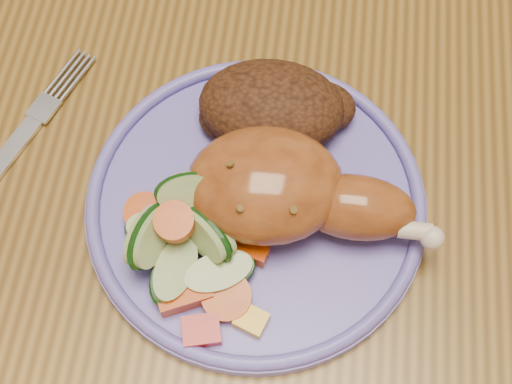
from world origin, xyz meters
TOP-DOWN VIEW (x-y plane):
  - ground at (0.00, 0.00)m, footprint 4.00×4.00m
  - dining_table at (0.00, 0.00)m, footprint 0.90×1.40m
  - plate at (-0.05, -0.08)m, footprint 0.25×0.25m
  - plate_rim at (-0.05, -0.08)m, footprint 0.24×0.24m
  - chicken_leg at (-0.03, -0.09)m, footprint 0.18×0.10m
  - rice_pilaf at (-0.04, -0.01)m, footprint 0.12×0.08m
  - vegetable_pile at (-0.09, -0.13)m, footprint 0.11×0.12m
  - fork at (-0.24, -0.06)m, footprint 0.08×0.16m

SIDE VIEW (x-z plane):
  - ground at x=0.00m, z-range 0.00..0.00m
  - dining_table at x=0.00m, z-range 0.29..1.04m
  - fork at x=-0.24m, z-range 0.75..0.76m
  - plate at x=-0.05m, z-range 0.75..0.76m
  - plate_rim at x=-0.05m, z-range 0.76..0.77m
  - vegetable_pile at x=-0.09m, z-range 0.75..0.81m
  - rice_pilaf at x=-0.04m, z-range 0.76..0.80m
  - chicken_leg at x=-0.03m, z-range 0.76..0.82m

